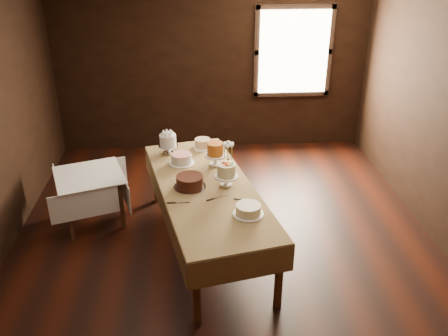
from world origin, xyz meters
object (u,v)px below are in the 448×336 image
Objects in this scene: cake_caramel at (215,155)px; cake_speckled at (203,144)px; cake_lattice at (182,159)px; cake_server_b at (249,201)px; flower_vase at (228,164)px; side_table at (89,180)px; cake_server_c at (197,175)px; cake_server_d at (222,170)px; cake_cream at (248,210)px; display_table at (206,191)px; cake_flowers at (226,176)px; cake_server_e at (183,203)px; cake_meringue at (168,145)px; cake_server_a at (220,197)px; cake_chocolate at (190,182)px.

cake_speckled is at bearing 105.11° from cake_caramel.
cake_lattice is (-0.27, -0.45, -0.00)m from cake_speckled.
flower_vase is at bearing 124.95° from cake_server_b.
side_table is 1.38m from cake_server_c.
side_table is 4.19× the size of cake_server_d.
cake_caramel is 0.95m from cake_server_b.
cake_speckled is 0.81× the size of cake_cream.
cake_cream is (0.40, -0.62, 0.11)m from display_table.
cake_flowers is 0.88× the size of cake_cream.
side_table is 4.19× the size of cake_server_e.
side_table is at bearing 141.36° from cake_server_e.
cake_meringue is at bearing 118.86° from cake_cream.
flower_vase is (0.14, 0.67, 0.06)m from cake_server_a.
cake_caramel is 2.23× the size of flower_vase.
cake_server_a is at bearing -152.24° from cake_server_d.
cake_speckled is 1.08m from cake_chocolate.
cake_flowers is at bearing 105.26° from cake_cream.
side_table is 3.50× the size of cake_meringue.
cake_meringue is 1.08× the size of cake_speckled.
cake_server_c is (-0.23, 0.51, 0.00)m from cake_server_a.
cake_meringue is 0.69m from cake_caramel.
cake_cream is 1.04m from flower_vase.
cake_server_e is at bearing -178.80° from cake_server_d.
cake_meringue is 1.20× the size of cake_server_e.
cake_caramel is 0.97m from cake_server_e.
cake_meringue is at bearing 146.84° from cake_caramel.
cake_cream is 1.01m from cake_server_c.
cake_server_c is 0.41m from flower_vase.
cake_server_e is at bearing -126.22° from display_table.
cake_server_e is (-0.26, -0.35, 0.06)m from display_table.
cake_meringue reaches higher than cake_server_b.
cake_lattice is 1.32× the size of cake_server_b.
cake_meringue reaches higher than cake_speckled.
cake_flowers reaches higher than flower_vase.
display_table is 0.52m from flower_vase.
display_table is 0.57m from cake_server_b.
cake_speckled reaches higher than cake_lattice.
cake_chocolate reaches higher than cake_lattice.
cake_meringue is 0.87m from flower_vase.
cake_server_d is at bearing 101.06° from cake_cream.
cake_lattice is (1.14, -0.02, 0.26)m from side_table.
cake_chocolate is at bearing -136.38° from flower_vase.
cake_meringue is at bearing 89.13° from cake_server_a.
flower_vase is at bearing 56.66° from display_table.
side_table is at bearing 52.68° from cake_server_c.
cake_flowers is 0.42m from cake_server_c.
cake_flowers is (1.64, -0.61, 0.32)m from side_table.
cake_server_e reaches higher than display_table.
flower_vase is at bearing -34.18° from cake_meringue.
cake_server_a is (0.14, -0.25, 0.06)m from display_table.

